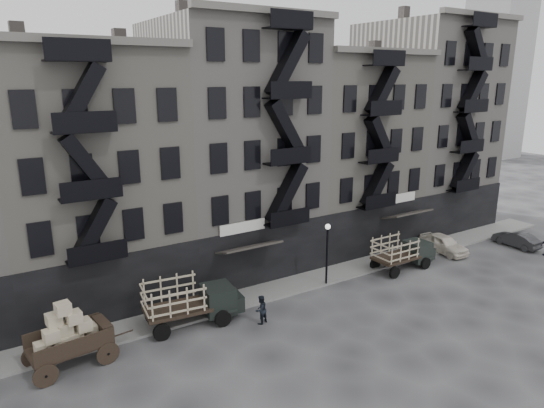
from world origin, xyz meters
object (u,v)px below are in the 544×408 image
stake_truck_east (403,250)px  car_far (516,239)px  pedestrian_mid (261,310)px  wagon (65,330)px  stake_truck_west (191,298)px  car_east (444,244)px

stake_truck_east → car_far: size_ratio=1.36×
pedestrian_mid → stake_truck_east: bearing=169.0°
wagon → stake_truck_west: bearing=-1.3°
stake_truck_east → wagon: bearing=-179.7°
wagon → stake_truck_east: (22.70, 0.03, -0.48)m
wagon → car_east: wagon is taller
stake_truck_east → car_east: stake_truck_east is taller
car_east → pedestrian_mid: bearing=-168.8°
stake_truck_west → stake_truck_east: 16.12m
car_east → car_far: size_ratio=1.13×
wagon → car_far: wagon is taller
wagon → stake_truck_west: 6.64m
stake_truck_west → car_far: size_ratio=1.52×
stake_truck_east → car_east: bearing=7.2°
car_far → pedestrian_mid: (-24.17, 0.27, 0.22)m
wagon → stake_truck_west: (6.60, 0.66, -0.35)m
stake_truck_west → car_far: stake_truck_west is taller
wagon → car_far: size_ratio=1.13×
car_east → pedestrian_mid: size_ratio=2.50×
stake_truck_west → car_far: bearing=1.9°
wagon → car_far: 34.16m
car_far → pedestrian_mid: 24.17m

